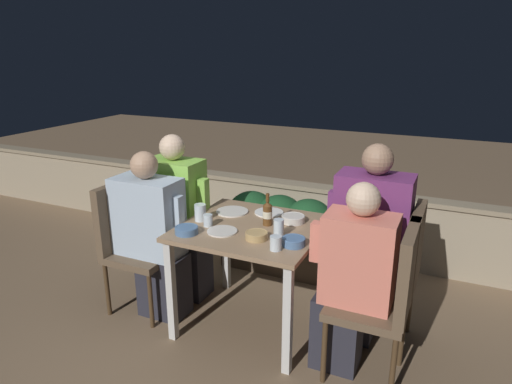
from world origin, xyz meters
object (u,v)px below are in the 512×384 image
person_blue_shirt (153,236)px  person_green_blouse (180,217)px  chair_left_far (158,222)px  chair_right_near (388,291)px  chair_left_near (130,236)px  potted_plant (152,214)px  person_coral_top (351,279)px  chair_right_far (397,266)px  person_purple_stripe (366,246)px  beer_bottle (267,213)px

person_blue_shirt → person_green_blouse: bearing=87.2°
person_blue_shirt → chair_left_far: 0.37m
chair_left_far → chair_right_near: same height
chair_left_near → potted_plant: chair_left_near is taller
chair_left_far → person_coral_top: person_coral_top is taller
potted_plant → chair_left_near: bearing=-61.7°
chair_left_far → chair_right_far: 1.83m
chair_right_near → person_green_blouse: bearing=168.1°
person_coral_top → person_purple_stripe: (0.01, 0.34, 0.07)m
person_purple_stripe → beer_bottle: size_ratio=6.04×
chair_right_near → person_coral_top: 0.21m
chair_left_near → chair_left_far: size_ratio=1.00×
chair_left_far → person_purple_stripe: 1.63m
chair_left_far → person_purple_stripe: size_ratio=0.72×
person_green_blouse → beer_bottle: person_green_blouse is taller
chair_left_far → person_green_blouse: size_ratio=0.75×
chair_left_near → chair_right_far: same height
person_blue_shirt → chair_left_far: bearing=121.7°
chair_left_far → potted_plant: (-0.47, 0.52, -0.18)m
chair_left_far → chair_right_far: bearing=-0.1°
chair_left_far → chair_right_far: same height
chair_left_near → person_purple_stripe: 1.67m
chair_left_near → potted_plant: 0.96m
beer_bottle → person_purple_stripe: bearing=9.0°
person_green_blouse → potted_plant: bearing=142.3°
chair_left_far → person_purple_stripe: bearing=-0.1°
person_green_blouse → person_purple_stripe: size_ratio=0.96×
chair_left_far → beer_bottle: 1.02m
person_blue_shirt → beer_bottle: size_ratio=5.49×
person_purple_stripe → chair_left_near: bearing=-169.3°
person_green_blouse → chair_right_far: 1.62m
chair_right_near → potted_plant: bearing=159.4°
chair_right_far → potted_plant: chair_right_far is taller
beer_bottle → potted_plant: beer_bottle is taller
person_green_blouse → potted_plant: 0.89m
chair_right_far → person_purple_stripe: 0.23m
person_blue_shirt → chair_left_far: (-0.19, 0.31, -0.03)m
chair_left_near → chair_left_far: bearing=86.8°
chair_right_far → person_green_blouse: bearing=179.9°
person_blue_shirt → beer_bottle: person_blue_shirt is taller
chair_right_far → person_purple_stripe: person_purple_stripe is taller
person_blue_shirt → chair_right_near: person_blue_shirt is taller
person_green_blouse → person_purple_stripe: person_purple_stripe is taller
chair_left_near → chair_right_near: size_ratio=1.00×
chair_left_far → potted_plant: chair_left_far is taller
chair_left_far → beer_bottle: size_ratio=4.34×
chair_right_far → potted_plant: (-2.30, 0.52, -0.18)m
chair_left_near → potted_plant: size_ratio=1.50×
chair_right_far → chair_right_near: bearing=-90.4°
chair_left_far → chair_right_near: (1.83, -0.34, 0.00)m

